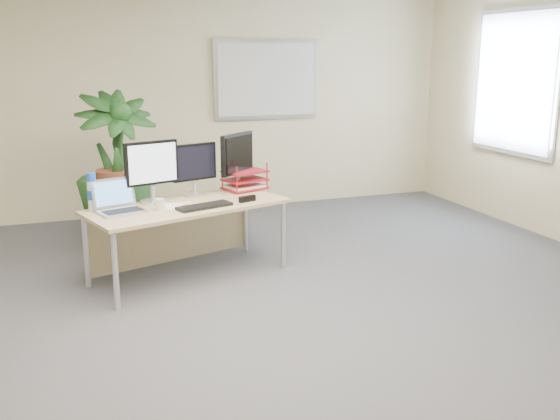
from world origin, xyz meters
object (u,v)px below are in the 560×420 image
object	(u,v)px
laptop	(119,204)
desk	(183,218)
floor_plant	(117,172)
monitor_right	(195,166)
monitor_left	(152,168)

from	to	relation	value
laptop	desk	bearing A→B (deg)	13.20
floor_plant	monitor_right	xyz separation A→B (m)	(0.60, -0.73, 0.15)
desk	monitor_left	distance (m)	0.49
monitor_left	laptop	bearing A→B (deg)	-145.81
desk	monitor_left	size ratio (longest dim) A/B	3.44
floor_plant	monitor_right	bearing A→B (deg)	-50.61
monitor_left	monitor_right	size ratio (longest dim) A/B	1.13
floor_plant	monitor_left	world-z (taller)	floor_plant
desk	monitor_right	xyz separation A→B (m)	(0.16, 0.23, 0.39)
floor_plant	laptop	xyz separation A→B (m)	(-0.09, -1.08, -0.05)
desk	floor_plant	xyz separation A→B (m)	(-0.44, 0.96, 0.25)
monitor_right	floor_plant	bearing A→B (deg)	129.39
floor_plant	monitor_left	size ratio (longest dim) A/B	2.90
desk	floor_plant	bearing A→B (deg)	114.68
floor_plant	laptop	size ratio (longest dim) A/B	3.51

